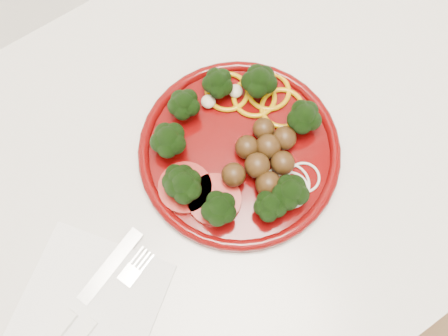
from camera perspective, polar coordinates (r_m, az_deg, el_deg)
counter at (r=1.13m, az=-0.25°, el=-7.25°), size 2.40×0.60×0.90m
plate at (r=0.69m, az=1.36°, el=1.77°), size 0.25×0.25×0.06m
napkin at (r=0.68m, az=-13.50°, el=-13.42°), size 0.21×0.21×0.00m
knife at (r=0.67m, az=-15.38°, el=-14.28°), size 0.18×0.08×0.01m
fork at (r=0.67m, az=-13.94°, el=-15.83°), size 0.16×0.07×0.01m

